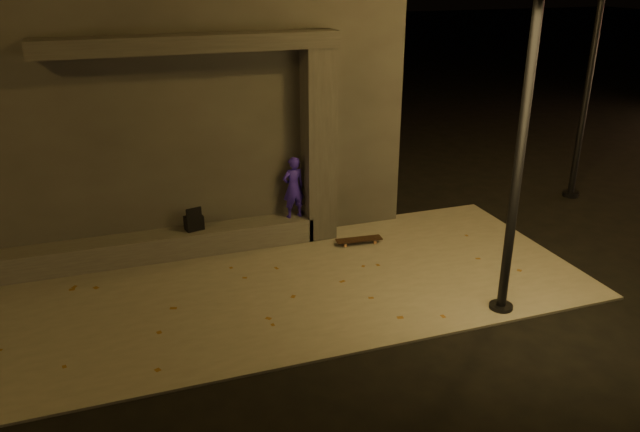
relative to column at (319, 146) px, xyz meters
name	(u,v)px	position (x,y,z in m)	size (l,w,h in m)	color
ground	(291,359)	(-1.70, -3.75, -1.84)	(120.00, 120.00, 0.00)	black
sidewalk	(256,290)	(-1.70, -1.75, -1.82)	(11.00, 4.40, 0.04)	#69655D
building	(152,88)	(-2.70, 2.74, 0.77)	(9.00, 5.10, 5.22)	#3B3835
ledge	(150,247)	(-3.20, 0.00, -1.58)	(6.00, 0.55, 0.45)	#4F4D48
column	(319,146)	(0.00, 0.00, 0.00)	(0.55, 0.55, 3.60)	#3B3835
canopy	(191,43)	(-2.20, 0.05, 1.94)	(5.00, 0.70, 0.28)	#3B3835
skateboarder	(293,187)	(-0.50, 0.00, -0.75)	(0.43, 0.28, 1.19)	#2F1CB8
backpack	(194,222)	(-2.39, 0.00, -1.20)	(0.36, 0.28, 0.45)	black
skateboard	(359,240)	(0.59, -0.65, -1.72)	(0.90, 0.30, 0.10)	black
street_lamp_0	(533,53)	(1.74, -3.59, 2.06)	(0.36, 0.36, 6.84)	black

